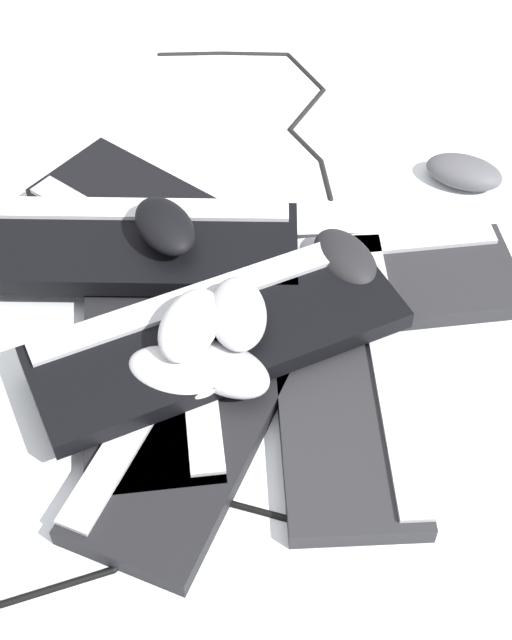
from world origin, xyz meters
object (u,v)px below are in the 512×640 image
at_px(mouse_5, 174,373).
at_px(mouse_3, 225,369).
at_px(keyboard_0, 151,337).
at_px(keyboard_6, 217,335).
at_px(mouse_6, 345,259).
at_px(keyboard_5, 126,245).
at_px(mouse_0, 464,172).
at_px(mouse_2, 238,313).
at_px(mouse_1, 165,226).
at_px(keyboard_2, 342,369).
at_px(keyboard_1, 206,398).
at_px(keyboard_3, 346,283).
at_px(mouse_4, 190,327).
at_px(keyboard_4, 178,234).

bearing_deg(mouse_5, mouse_3, 24.39).
height_order(keyboard_0, mouse_3, mouse_3).
xyz_separation_m(keyboard_6, mouse_6, (-0.17, -0.10, 0.01)).
xyz_separation_m(keyboard_5, keyboard_6, (-0.10, 0.17, 0.00)).
bearing_deg(mouse_0, mouse_2, -112.15).
distance_m(mouse_1, mouse_3, 0.22).
height_order(keyboard_2, mouse_2, mouse_2).
bearing_deg(keyboard_6, keyboard_1, 73.22).
bearing_deg(mouse_6, keyboard_5, -123.41).
bearing_deg(keyboard_3, mouse_2, 31.88).
height_order(keyboard_0, keyboard_3, same).
distance_m(keyboard_1, mouse_4, 0.09).
xyz_separation_m(keyboard_1, keyboard_6, (-0.02, -0.07, 0.03)).
bearing_deg(keyboard_2, mouse_0, -126.44).
bearing_deg(keyboard_0, mouse_4, 135.34).
relative_size(keyboard_3, keyboard_5, 0.96).
relative_size(mouse_0, mouse_5, 1.00).
xyz_separation_m(mouse_4, mouse_5, (0.02, 0.04, -0.03)).
distance_m(keyboard_1, keyboard_5, 0.25).
height_order(keyboard_6, mouse_5, mouse_5).
xyz_separation_m(keyboard_1, keyboard_2, (-0.16, -0.02, 0.00)).
relative_size(keyboard_4, mouse_4, 3.80).
bearing_deg(mouse_4, mouse_1, -149.74).
distance_m(keyboard_6, mouse_4, 0.05).
bearing_deg(mouse_2, mouse_1, 27.64).
bearing_deg(mouse_3, keyboard_1, 62.88).
bearing_deg(mouse_3, keyboard_2, -137.30).
bearing_deg(mouse_4, mouse_3, 64.15).
height_order(keyboard_0, keyboard_6, keyboard_6).
bearing_deg(mouse_1, mouse_6, 54.20).
relative_size(keyboard_0, keyboard_2, 0.98).
relative_size(keyboard_6, mouse_3, 4.23).
bearing_deg(mouse_0, keyboard_2, -96.84).
distance_m(keyboard_5, mouse_5, 0.23).
height_order(keyboard_2, keyboard_4, same).
bearing_deg(mouse_1, keyboard_4, 141.80).
relative_size(keyboard_2, mouse_4, 4.09).
height_order(keyboard_5, mouse_3, mouse_3).
bearing_deg(keyboard_1, mouse_1, -82.75).
bearing_deg(keyboard_1, keyboard_3, -140.71).
xyz_separation_m(keyboard_0, mouse_0, (-0.46, -0.25, 0.01)).
bearing_deg(keyboard_4, mouse_2, 105.15).
bearing_deg(keyboard_4, keyboard_2, 124.26).
distance_m(keyboard_3, mouse_1, 0.24).
height_order(keyboard_3, mouse_3, mouse_3).
bearing_deg(mouse_2, mouse_0, -49.19).
bearing_deg(mouse_6, mouse_2, -75.16).
bearing_deg(mouse_5, keyboard_6, 72.19).
bearing_deg(keyboard_5, keyboard_2, 138.91).
bearing_deg(keyboard_5, mouse_5, 102.19).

